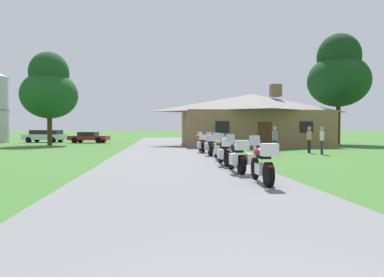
% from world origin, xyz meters
% --- Properties ---
extents(ground_plane, '(500.00, 500.00, 0.00)m').
position_xyz_m(ground_plane, '(0.00, 20.00, 0.00)').
color(ground_plane, '#386628').
extents(asphalt_driveway, '(6.40, 80.00, 0.06)m').
position_xyz_m(asphalt_driveway, '(0.00, 18.00, 0.03)').
color(asphalt_driveway, slate).
rests_on(asphalt_driveway, ground).
extents(motorcycle_red_nearest_to_camera, '(0.66, 2.08, 1.30)m').
position_xyz_m(motorcycle_red_nearest_to_camera, '(2.12, 8.13, 0.62)').
color(motorcycle_red_nearest_to_camera, black).
rests_on(motorcycle_red_nearest_to_camera, asphalt_driveway).
extents(motorcycle_black_second_in_row, '(0.75, 2.08, 1.30)m').
position_xyz_m(motorcycle_black_second_in_row, '(1.98, 10.55, 0.61)').
color(motorcycle_black_second_in_row, black).
rests_on(motorcycle_black_second_in_row, asphalt_driveway).
extents(motorcycle_black_third_in_row, '(0.73, 2.08, 1.30)m').
position_xyz_m(motorcycle_black_third_in_row, '(1.99, 12.95, 0.61)').
color(motorcycle_black_third_in_row, black).
rests_on(motorcycle_black_third_in_row, asphalt_driveway).
extents(motorcycle_yellow_fourth_in_row, '(0.77, 2.08, 1.30)m').
position_xyz_m(motorcycle_yellow_fourth_in_row, '(2.27, 15.52, 0.61)').
color(motorcycle_yellow_fourth_in_row, black).
rests_on(motorcycle_yellow_fourth_in_row, asphalt_driveway).
extents(motorcycle_blue_fifth_in_row, '(0.79, 2.08, 1.30)m').
position_xyz_m(motorcycle_blue_fifth_in_row, '(2.20, 18.39, 0.61)').
color(motorcycle_blue_fifth_in_row, black).
rests_on(motorcycle_blue_fifth_in_row, asphalt_driveway).
extents(motorcycle_silver_farthest_in_row, '(0.73, 2.08, 1.30)m').
position_xyz_m(motorcycle_silver_farthest_in_row, '(2.04, 20.93, 0.61)').
color(motorcycle_silver_farthest_in_row, black).
rests_on(motorcycle_silver_farthest_in_row, asphalt_driveway).
extents(stone_lodge, '(12.98, 8.28, 5.60)m').
position_xyz_m(stone_lodge, '(7.71, 29.93, 2.41)').
color(stone_lodge, brown).
rests_on(stone_lodge, ground).
extents(bystander_tan_shirt_near_lodge, '(0.29, 0.54, 1.69)m').
position_xyz_m(bystander_tan_shirt_near_lodge, '(8.85, 20.32, 0.95)').
color(bystander_tan_shirt_near_lodge, black).
rests_on(bystander_tan_shirt_near_lodge, ground).
extents(bystander_white_shirt_beside_signpost, '(0.37, 0.49, 1.69)m').
position_xyz_m(bystander_white_shirt_beside_signpost, '(9.08, 19.04, 0.95)').
color(bystander_white_shirt_beside_signpost, navy).
rests_on(bystander_white_shirt_beside_signpost, ground).
extents(bystander_gray_shirt_by_tree, '(0.22, 0.55, 1.69)m').
position_xyz_m(bystander_gray_shirt_by_tree, '(6.52, 20.09, 0.95)').
color(bystander_gray_shirt_by_tree, navy).
rests_on(bystander_gray_shirt_by_tree, ground).
extents(tree_right_of_lodge, '(6.04, 6.04, 11.00)m').
position_xyz_m(tree_right_of_lodge, '(17.16, 32.29, 7.03)').
color(tree_right_of_lodge, '#422D19').
rests_on(tree_right_of_lodge, ground).
extents(tree_left_far, '(5.15, 5.15, 8.69)m').
position_xyz_m(tree_left_far, '(-10.86, 32.61, 5.31)').
color(tree_left_far, '#422D19').
rests_on(tree_left_far, ground).
extents(parked_white_suv_far_left, '(4.88, 2.75, 1.40)m').
position_xyz_m(parked_white_suv_far_left, '(-13.57, 39.93, 0.78)').
color(parked_white_suv_far_left, silver).
rests_on(parked_white_suv_far_left, ground).
extents(parked_red_sedan_far_left, '(4.42, 2.42, 1.20)m').
position_xyz_m(parked_red_sedan_far_left, '(-8.34, 38.02, 0.64)').
color(parked_red_sedan_far_left, maroon).
rests_on(parked_red_sedan_far_left, ground).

